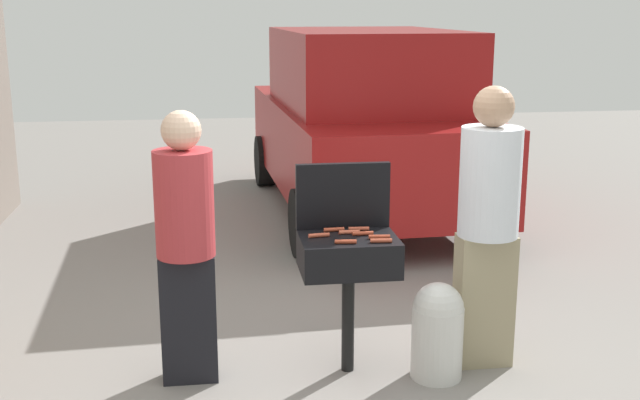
{
  "coord_description": "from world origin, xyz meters",
  "views": [
    {
      "loc": [
        -0.73,
        -4.51,
        2.26
      ],
      "look_at": [
        -0.0,
        0.6,
        1.0
      ],
      "focal_mm": 44.61,
      "sensor_mm": 36.0,
      "label": 1
    }
  ],
  "objects_px": {
    "person_left": "(186,238)",
    "hot_dog_1": "(363,233)",
    "hot_dog_0": "(349,232)",
    "hot_dog_4": "(334,230)",
    "hot_dog_7": "(379,237)",
    "parked_minivan": "(363,122)",
    "hot_dog_3": "(381,241)",
    "bbq_grill": "(348,259)",
    "hot_dog_2": "(359,229)",
    "hot_dog_6": "(346,242)",
    "person_right": "(488,218)",
    "propane_tank": "(437,329)",
    "hot_dog_5": "(319,235)"
  },
  "relations": [
    {
      "from": "hot_dog_3",
      "to": "propane_tank",
      "type": "distance_m",
      "value": 0.68
    },
    {
      "from": "hot_dog_3",
      "to": "hot_dog_6",
      "type": "xyz_separation_m",
      "value": [
        -0.21,
        0.01,
        0.0
      ]
    },
    {
      "from": "hot_dog_3",
      "to": "person_left",
      "type": "bearing_deg",
      "value": 172.36
    },
    {
      "from": "hot_dog_0",
      "to": "hot_dog_2",
      "type": "height_order",
      "value": "same"
    },
    {
      "from": "parked_minivan",
      "to": "hot_dog_0",
      "type": "bearing_deg",
      "value": 75.1
    },
    {
      "from": "hot_dog_1",
      "to": "hot_dog_7",
      "type": "distance_m",
      "value": 0.12
    },
    {
      "from": "hot_dog_5",
      "to": "hot_dog_7",
      "type": "xyz_separation_m",
      "value": [
        0.36,
        -0.08,
        0.0
      ]
    },
    {
      "from": "hot_dog_7",
      "to": "parked_minivan",
      "type": "bearing_deg",
      "value": 80.34
    },
    {
      "from": "bbq_grill",
      "to": "hot_dog_4",
      "type": "distance_m",
      "value": 0.22
    },
    {
      "from": "hot_dog_6",
      "to": "hot_dog_3",
      "type": "bearing_deg",
      "value": -2.25
    },
    {
      "from": "hot_dog_6",
      "to": "person_right",
      "type": "relative_size",
      "value": 0.07
    },
    {
      "from": "person_left",
      "to": "hot_dog_2",
      "type": "bearing_deg",
      "value": -1.99
    },
    {
      "from": "hot_dog_5",
      "to": "parked_minivan",
      "type": "height_order",
      "value": "parked_minivan"
    },
    {
      "from": "hot_dog_1",
      "to": "propane_tank",
      "type": "distance_m",
      "value": 0.75
    },
    {
      "from": "hot_dog_2",
      "to": "person_right",
      "type": "relative_size",
      "value": 0.07
    },
    {
      "from": "propane_tank",
      "to": "person_right",
      "type": "bearing_deg",
      "value": 24.22
    },
    {
      "from": "hot_dog_3",
      "to": "hot_dog_6",
      "type": "height_order",
      "value": "same"
    },
    {
      "from": "person_left",
      "to": "hot_dog_1",
      "type": "bearing_deg",
      "value": -7.6
    },
    {
      "from": "hot_dog_3",
      "to": "parked_minivan",
      "type": "bearing_deg",
      "value": 80.44
    },
    {
      "from": "hot_dog_6",
      "to": "hot_dog_7",
      "type": "bearing_deg",
      "value": 18.24
    },
    {
      "from": "bbq_grill",
      "to": "parked_minivan",
      "type": "xyz_separation_m",
      "value": [
        0.86,
        3.91,
        0.28
      ]
    },
    {
      "from": "hot_dog_5",
      "to": "hot_dog_6",
      "type": "relative_size",
      "value": 1.0
    },
    {
      "from": "hot_dog_4",
      "to": "person_left",
      "type": "xyz_separation_m",
      "value": [
        -0.92,
        -0.12,
        0.02
      ]
    },
    {
      "from": "hot_dog_3",
      "to": "parked_minivan",
      "type": "height_order",
      "value": "parked_minivan"
    },
    {
      "from": "hot_dog_2",
      "to": "person_left",
      "type": "xyz_separation_m",
      "value": [
        -1.08,
        -0.12,
        0.02
      ]
    },
    {
      "from": "hot_dog_7",
      "to": "propane_tank",
      "type": "relative_size",
      "value": 0.21
    },
    {
      "from": "hot_dog_1",
      "to": "person_left",
      "type": "xyz_separation_m",
      "value": [
        -1.08,
        -0.01,
        0.02
      ]
    },
    {
      "from": "hot_dog_7",
      "to": "hot_dog_6",
      "type": "bearing_deg",
      "value": -161.76
    },
    {
      "from": "bbq_grill",
      "to": "hot_dog_2",
      "type": "height_order",
      "value": "hot_dog_2"
    },
    {
      "from": "hot_dog_0",
      "to": "hot_dog_4",
      "type": "xyz_separation_m",
      "value": [
        -0.09,
        0.07,
        0.0
      ]
    },
    {
      "from": "hot_dog_1",
      "to": "propane_tank",
      "type": "height_order",
      "value": "hot_dog_1"
    },
    {
      "from": "hot_dog_0",
      "to": "hot_dog_2",
      "type": "relative_size",
      "value": 1.0
    },
    {
      "from": "hot_dog_2",
      "to": "parked_minivan",
      "type": "bearing_deg",
      "value": 78.52
    },
    {
      "from": "hot_dog_6",
      "to": "person_right",
      "type": "bearing_deg",
      "value": 7.12
    },
    {
      "from": "hot_dog_0",
      "to": "propane_tank",
      "type": "height_order",
      "value": "hot_dog_0"
    },
    {
      "from": "hot_dog_3",
      "to": "hot_dog_6",
      "type": "distance_m",
      "value": 0.22
    },
    {
      "from": "hot_dog_0",
      "to": "person_left",
      "type": "xyz_separation_m",
      "value": [
        -1.0,
        -0.05,
        0.02
      ]
    },
    {
      "from": "parked_minivan",
      "to": "bbq_grill",
      "type": "bearing_deg",
      "value": 75.09
    },
    {
      "from": "hot_dog_1",
      "to": "hot_dog_3",
      "type": "distance_m",
      "value": 0.19
    },
    {
      "from": "hot_dog_4",
      "to": "hot_dog_6",
      "type": "relative_size",
      "value": 1.0
    },
    {
      "from": "hot_dog_2",
      "to": "bbq_grill",
      "type": "bearing_deg",
      "value": -123.39
    },
    {
      "from": "hot_dog_4",
      "to": "person_right",
      "type": "distance_m",
      "value": 0.96
    },
    {
      "from": "hot_dog_3",
      "to": "hot_dog_4",
      "type": "distance_m",
      "value": 0.37
    },
    {
      "from": "person_right",
      "to": "hot_dog_1",
      "type": "bearing_deg",
      "value": -17.62
    },
    {
      "from": "hot_dog_7",
      "to": "person_right",
      "type": "xyz_separation_m",
      "value": [
        0.7,
        0.04,
        0.08
      ]
    },
    {
      "from": "hot_dog_3",
      "to": "person_left",
      "type": "relative_size",
      "value": 0.08
    },
    {
      "from": "hot_dog_3",
      "to": "person_left",
      "type": "height_order",
      "value": "person_left"
    },
    {
      "from": "bbq_grill",
      "to": "hot_dog_5",
      "type": "distance_m",
      "value": 0.24
    },
    {
      "from": "bbq_grill",
      "to": "person_right",
      "type": "relative_size",
      "value": 0.49
    },
    {
      "from": "bbq_grill",
      "to": "person_right",
      "type": "xyz_separation_m",
      "value": [
        0.88,
        -0.02,
        0.23
      ]
    }
  ]
}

